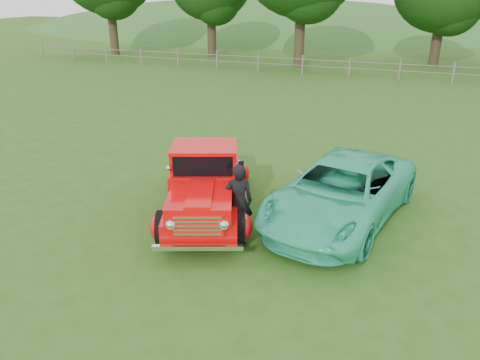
% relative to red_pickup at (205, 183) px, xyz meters
% --- Properties ---
extents(ground, '(140.00, 140.00, 0.00)m').
position_rel_red_pickup_xyz_m(ground, '(0.44, -1.31, -0.80)').
color(ground, '#295115').
rests_on(ground, ground).
extents(distant_hills, '(116.00, 60.00, 18.00)m').
position_rel_red_pickup_xyz_m(distant_hills, '(-3.64, 58.15, -5.34)').
color(distant_hills, '#2A5B21').
rests_on(distant_hills, ground).
extents(fence_line, '(48.00, 0.12, 1.20)m').
position_rel_red_pickup_xyz_m(fence_line, '(0.44, 20.69, -0.19)').
color(fence_line, '#645D55').
rests_on(fence_line, ground).
extents(red_pickup, '(3.45, 5.28, 1.78)m').
position_rel_red_pickup_xyz_m(red_pickup, '(0.00, 0.00, 0.00)').
color(red_pickup, black).
rests_on(red_pickup, ground).
extents(teal_sedan, '(3.45, 5.59, 1.45)m').
position_rel_red_pickup_xyz_m(teal_sedan, '(3.15, 0.78, -0.07)').
color(teal_sedan, '#30C191').
rests_on(teal_sedan, ground).
extents(man, '(0.75, 0.65, 1.73)m').
position_rel_red_pickup_xyz_m(man, '(1.18, -0.87, 0.07)').
color(man, black).
rests_on(man, ground).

